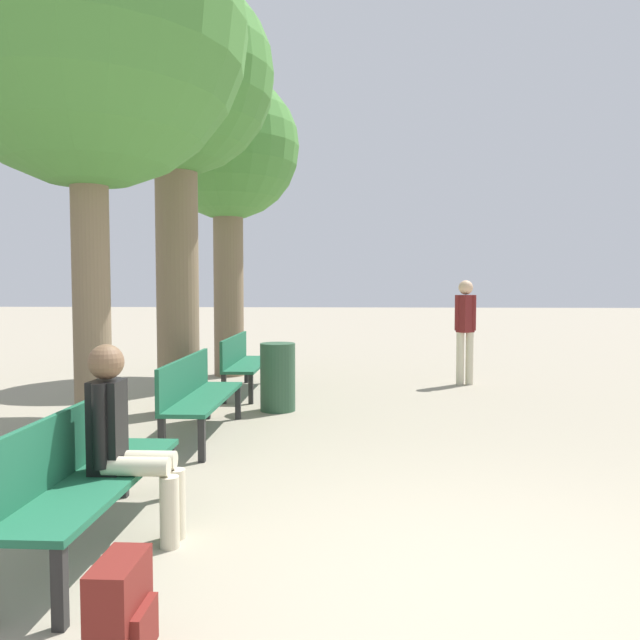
{
  "coord_description": "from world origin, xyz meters",
  "views": [
    {
      "loc": [
        -0.53,
        -3.24,
        1.59
      ],
      "look_at": [
        -0.89,
        3.99,
        1.18
      ],
      "focal_mm": 35.0,
      "sensor_mm": 36.0,
      "label": 1
    }
  ],
  "objects_px": {
    "backpack": "(121,614)",
    "pedestrian_near": "(465,325)",
    "tree_row_2": "(228,155)",
    "bench_row_2": "(242,359)",
    "tree_row_0": "(86,29)",
    "tree_row_1": "(175,87)",
    "bench_row_0": "(84,467)",
    "trash_bin": "(278,377)",
    "person_seated": "(125,437)",
    "bench_row_1": "(196,390)"
  },
  "relations": [
    {
      "from": "person_seated",
      "to": "pedestrian_near",
      "type": "bearing_deg",
      "value": 62.94
    },
    {
      "from": "bench_row_0",
      "to": "backpack",
      "type": "relative_size",
      "value": 4.13
    },
    {
      "from": "tree_row_1",
      "to": "backpack",
      "type": "relative_size",
      "value": 11.77
    },
    {
      "from": "tree_row_1",
      "to": "tree_row_2",
      "type": "bearing_deg",
      "value": 90.0
    },
    {
      "from": "bench_row_0",
      "to": "tree_row_1",
      "type": "relative_size",
      "value": 0.35
    },
    {
      "from": "person_seated",
      "to": "trash_bin",
      "type": "relative_size",
      "value": 1.44
    },
    {
      "from": "tree_row_0",
      "to": "bench_row_0",
      "type": "bearing_deg",
      "value": -69.37
    },
    {
      "from": "bench_row_1",
      "to": "backpack",
      "type": "relative_size",
      "value": 4.13
    },
    {
      "from": "bench_row_1",
      "to": "tree_row_2",
      "type": "relative_size",
      "value": 0.36
    },
    {
      "from": "tree_row_0",
      "to": "person_seated",
      "type": "bearing_deg",
      "value": -60.21
    },
    {
      "from": "backpack",
      "to": "trash_bin",
      "type": "height_order",
      "value": "trash_bin"
    },
    {
      "from": "trash_bin",
      "to": "bench_row_1",
      "type": "bearing_deg",
      "value": -115.69
    },
    {
      "from": "bench_row_0",
      "to": "tree_row_0",
      "type": "height_order",
      "value": "tree_row_0"
    },
    {
      "from": "tree_row_2",
      "to": "tree_row_1",
      "type": "bearing_deg",
      "value": -90.0
    },
    {
      "from": "bench_row_2",
      "to": "pedestrian_near",
      "type": "relative_size",
      "value": 1.13
    },
    {
      "from": "backpack",
      "to": "pedestrian_near",
      "type": "height_order",
      "value": "pedestrian_near"
    },
    {
      "from": "tree_row_2",
      "to": "pedestrian_near",
      "type": "height_order",
      "value": "tree_row_2"
    },
    {
      "from": "tree_row_0",
      "to": "backpack",
      "type": "height_order",
      "value": "tree_row_0"
    },
    {
      "from": "tree_row_2",
      "to": "bench_row_2",
      "type": "bearing_deg",
      "value": -72.57
    },
    {
      "from": "backpack",
      "to": "trash_bin",
      "type": "distance_m",
      "value": 5.29
    },
    {
      "from": "bench_row_0",
      "to": "tree_row_2",
      "type": "distance_m",
      "value": 7.9
    },
    {
      "from": "tree_row_1",
      "to": "trash_bin",
      "type": "xyz_separation_m",
      "value": [
        1.21,
        0.19,
        -3.55
      ]
    },
    {
      "from": "bench_row_0",
      "to": "bench_row_2",
      "type": "bearing_deg",
      "value": 90.0
    },
    {
      "from": "tree_row_0",
      "to": "tree_row_1",
      "type": "relative_size",
      "value": 0.93
    },
    {
      "from": "bench_row_1",
      "to": "trash_bin",
      "type": "xyz_separation_m",
      "value": [
        0.68,
        1.42,
        -0.07
      ]
    },
    {
      "from": "bench_row_1",
      "to": "person_seated",
      "type": "height_order",
      "value": "person_seated"
    },
    {
      "from": "tree_row_2",
      "to": "trash_bin",
      "type": "bearing_deg",
      "value": -67.97
    },
    {
      "from": "trash_bin",
      "to": "tree_row_0",
      "type": "bearing_deg",
      "value": -113.94
    },
    {
      "from": "bench_row_1",
      "to": "tree_row_0",
      "type": "bearing_deg",
      "value": -112.0
    },
    {
      "from": "backpack",
      "to": "pedestrian_near",
      "type": "relative_size",
      "value": 0.27
    },
    {
      "from": "bench_row_0",
      "to": "person_seated",
      "type": "bearing_deg",
      "value": 22.93
    },
    {
      "from": "backpack",
      "to": "bench_row_2",
      "type": "bearing_deg",
      "value": 95.67
    },
    {
      "from": "bench_row_0",
      "to": "bench_row_1",
      "type": "bearing_deg",
      "value": 90.0
    },
    {
      "from": "tree_row_0",
      "to": "bench_row_2",
      "type": "bearing_deg",
      "value": 82.51
    },
    {
      "from": "tree_row_0",
      "to": "trash_bin",
      "type": "xyz_separation_m",
      "value": [
        1.21,
        2.73,
        -3.22
      ]
    },
    {
      "from": "tree_row_0",
      "to": "tree_row_1",
      "type": "distance_m",
      "value": 2.57
    },
    {
      "from": "backpack",
      "to": "bench_row_1",
      "type": "bearing_deg",
      "value": 99.6
    },
    {
      "from": "bench_row_1",
      "to": "tree_row_0",
      "type": "distance_m",
      "value": 3.46
    },
    {
      "from": "tree_row_0",
      "to": "person_seated",
      "type": "distance_m",
      "value": 3.35
    },
    {
      "from": "bench_row_0",
      "to": "bench_row_1",
      "type": "distance_m",
      "value": 2.72
    },
    {
      "from": "bench_row_1",
      "to": "backpack",
      "type": "xyz_separation_m",
      "value": [
        0.65,
        -3.87,
        -0.27
      ]
    },
    {
      "from": "person_seated",
      "to": "trash_bin",
      "type": "bearing_deg",
      "value": 83.53
    },
    {
      "from": "bench_row_1",
      "to": "tree_row_2",
      "type": "height_order",
      "value": "tree_row_2"
    },
    {
      "from": "backpack",
      "to": "bench_row_0",
      "type": "bearing_deg",
      "value": 119.76
    },
    {
      "from": "bench_row_1",
      "to": "pedestrian_near",
      "type": "xyz_separation_m",
      "value": [
        3.41,
        3.61,
        0.46
      ]
    },
    {
      "from": "bench_row_2",
      "to": "person_seated",
      "type": "relative_size",
      "value": 1.52
    },
    {
      "from": "bench_row_0",
      "to": "pedestrian_near",
      "type": "bearing_deg",
      "value": 61.7
    },
    {
      "from": "tree_row_0",
      "to": "trash_bin",
      "type": "bearing_deg",
      "value": 66.06
    },
    {
      "from": "tree_row_0",
      "to": "pedestrian_near",
      "type": "xyz_separation_m",
      "value": [
        3.94,
        4.92,
        -2.7
      ]
    },
    {
      "from": "bench_row_2",
      "to": "trash_bin",
      "type": "distance_m",
      "value": 1.48
    }
  ]
}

